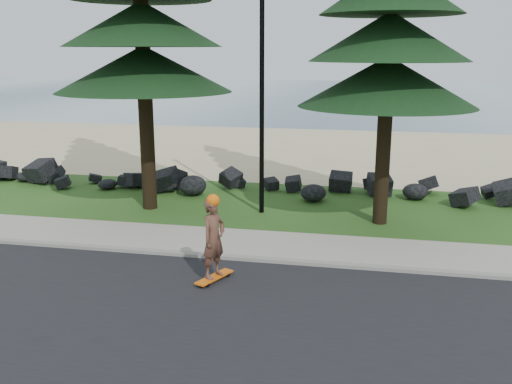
% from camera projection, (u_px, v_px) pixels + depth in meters
% --- Properties ---
extents(ground, '(160.00, 160.00, 0.00)m').
position_uv_depth(ground, '(238.00, 247.00, 14.25)').
color(ground, '#264E18').
rests_on(ground, ground).
extents(road, '(160.00, 7.00, 0.02)m').
position_uv_depth(road, '(179.00, 331.00, 9.97)').
color(road, black).
rests_on(road, ground).
extents(kerb, '(160.00, 0.20, 0.10)m').
position_uv_depth(kerb, '(229.00, 257.00, 13.38)').
color(kerb, gray).
rests_on(kerb, ground).
extents(sidewalk, '(160.00, 2.00, 0.08)m').
position_uv_depth(sidewalk, '(239.00, 243.00, 14.43)').
color(sidewalk, gray).
rests_on(sidewalk, ground).
extents(beach_sand, '(160.00, 15.00, 0.01)m').
position_uv_depth(beach_sand, '(305.00, 150.00, 28.04)').
color(beach_sand, tan).
rests_on(beach_sand, ground).
extents(ocean, '(160.00, 58.00, 0.01)m').
position_uv_depth(ocean, '(343.00, 94.00, 62.75)').
color(ocean, '#365567').
rests_on(ocean, ground).
extents(seawall_boulders, '(60.00, 2.40, 1.10)m').
position_uv_depth(seawall_boulders, '(275.00, 193.00, 19.57)').
color(seawall_boulders, black).
rests_on(seawall_boulders, ground).
extents(lamp_post, '(0.25, 0.14, 8.14)m').
position_uv_depth(lamp_post, '(262.00, 73.00, 16.29)').
color(lamp_post, black).
rests_on(lamp_post, ground).
extents(skateboarder, '(0.65, 1.03, 1.90)m').
position_uv_depth(skateboarder, '(214.00, 239.00, 11.89)').
color(skateboarder, orange).
rests_on(skateboarder, ground).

